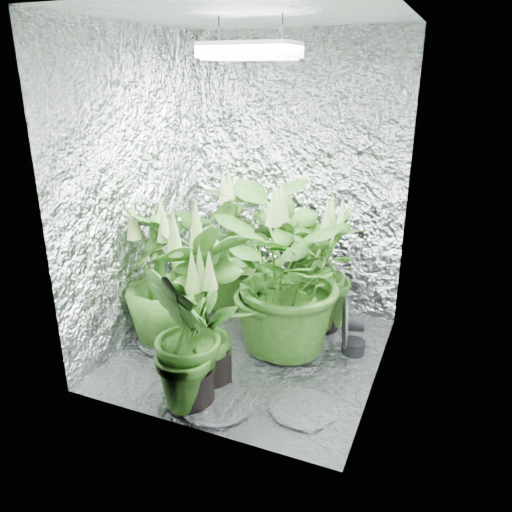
{
  "coord_description": "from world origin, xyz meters",
  "views": [
    {
      "loc": [
        1.13,
        -2.61,
        1.72
      ],
      "look_at": [
        0.03,
        0.0,
        0.67
      ],
      "focal_mm": 35.0,
      "sensor_mm": 36.0,
      "label": 1
    }
  ],
  "objects_px": {
    "plant_f": "(205,307)",
    "grow_lamp": "(250,51)",
    "plant_b": "(289,263)",
    "plant_c": "(322,270)",
    "plant_a": "(228,243)",
    "plant_e": "(282,277)",
    "circulation_fan": "(350,330)",
    "plant_g": "(188,340)",
    "plant_d": "(162,279)"
  },
  "relations": [
    {
      "from": "plant_a",
      "to": "plant_d",
      "type": "xyz_separation_m",
      "value": [
        -0.15,
        -0.68,
        -0.05
      ]
    },
    {
      "from": "plant_e",
      "to": "circulation_fan",
      "type": "relative_size",
      "value": 2.98
    },
    {
      "from": "plant_c",
      "to": "plant_f",
      "type": "xyz_separation_m",
      "value": [
        -0.42,
        -0.92,
        0.06
      ]
    },
    {
      "from": "plant_b",
      "to": "circulation_fan",
      "type": "xyz_separation_m",
      "value": [
        0.5,
        -0.23,
        -0.31
      ]
    },
    {
      "from": "circulation_fan",
      "to": "plant_g",
      "type": "bearing_deg",
      "value": -143.76
    },
    {
      "from": "plant_d",
      "to": "plant_g",
      "type": "bearing_deg",
      "value": -47.2
    },
    {
      "from": "circulation_fan",
      "to": "plant_d",
      "type": "bearing_deg",
      "value": 179.33
    },
    {
      "from": "plant_g",
      "to": "circulation_fan",
      "type": "bearing_deg",
      "value": 52.61
    },
    {
      "from": "plant_e",
      "to": "plant_g",
      "type": "xyz_separation_m",
      "value": [
        -0.27,
        -0.69,
        -0.14
      ]
    },
    {
      "from": "plant_a",
      "to": "plant_b",
      "type": "relative_size",
      "value": 1.05
    },
    {
      "from": "grow_lamp",
      "to": "plant_e",
      "type": "height_order",
      "value": "grow_lamp"
    },
    {
      "from": "grow_lamp",
      "to": "plant_e",
      "type": "distance_m",
      "value": 1.3
    },
    {
      "from": "plant_g",
      "to": "circulation_fan",
      "type": "relative_size",
      "value": 2.36
    },
    {
      "from": "plant_d",
      "to": "plant_g",
      "type": "relative_size",
      "value": 1.12
    },
    {
      "from": "plant_d",
      "to": "plant_g",
      "type": "distance_m",
      "value": 0.75
    },
    {
      "from": "grow_lamp",
      "to": "plant_f",
      "type": "relative_size",
      "value": 0.46
    },
    {
      "from": "plant_a",
      "to": "plant_c",
      "type": "distance_m",
      "value": 0.77
    },
    {
      "from": "plant_b",
      "to": "plant_e",
      "type": "xyz_separation_m",
      "value": [
        0.1,
        -0.41,
        0.07
      ]
    },
    {
      "from": "plant_e",
      "to": "circulation_fan",
      "type": "xyz_separation_m",
      "value": [
        0.4,
        0.19,
        -0.38
      ]
    },
    {
      "from": "plant_f",
      "to": "grow_lamp",
      "type": "bearing_deg",
      "value": 76.29
    },
    {
      "from": "plant_a",
      "to": "plant_e",
      "type": "relative_size",
      "value": 0.93
    },
    {
      "from": "grow_lamp",
      "to": "plant_e",
      "type": "bearing_deg",
      "value": 15.4
    },
    {
      "from": "grow_lamp",
      "to": "plant_g",
      "type": "xyz_separation_m",
      "value": [
        -0.08,
        -0.64,
        -1.42
      ]
    },
    {
      "from": "plant_a",
      "to": "plant_d",
      "type": "distance_m",
      "value": 0.69
    },
    {
      "from": "plant_g",
      "to": "plant_c",
      "type": "bearing_deg",
      "value": 70.76
    },
    {
      "from": "plant_e",
      "to": "plant_a",
      "type": "bearing_deg",
      "value": 139.7
    },
    {
      "from": "plant_b",
      "to": "plant_c",
      "type": "bearing_deg",
      "value": 10.07
    },
    {
      "from": "plant_d",
      "to": "plant_b",
      "type": "bearing_deg",
      "value": 39.51
    },
    {
      "from": "grow_lamp",
      "to": "plant_d",
      "type": "relative_size",
      "value": 0.5
    },
    {
      "from": "grow_lamp",
      "to": "plant_c",
      "type": "height_order",
      "value": "grow_lamp"
    },
    {
      "from": "plant_b",
      "to": "plant_g",
      "type": "relative_size",
      "value": 1.12
    },
    {
      "from": "plant_b",
      "to": "plant_c",
      "type": "xyz_separation_m",
      "value": [
        0.23,
        0.04,
        -0.03
      ]
    },
    {
      "from": "plant_a",
      "to": "plant_f",
      "type": "xyz_separation_m",
      "value": [
        0.34,
        -1.0,
        -0.01
      ]
    },
    {
      "from": "grow_lamp",
      "to": "plant_b",
      "type": "distance_m",
      "value": 1.44
    },
    {
      "from": "grow_lamp",
      "to": "plant_e",
      "type": "xyz_separation_m",
      "value": [
        0.18,
        0.05,
        -1.28
      ]
    },
    {
      "from": "grow_lamp",
      "to": "plant_f",
      "type": "bearing_deg",
      "value": -103.71
    },
    {
      "from": "grow_lamp",
      "to": "plant_d",
      "type": "distance_m",
      "value": 1.5
    },
    {
      "from": "plant_c",
      "to": "plant_d",
      "type": "distance_m",
      "value": 1.09
    },
    {
      "from": "grow_lamp",
      "to": "plant_f",
      "type": "height_order",
      "value": "grow_lamp"
    },
    {
      "from": "plant_g",
      "to": "grow_lamp",
      "type": "bearing_deg",
      "value": 82.55
    },
    {
      "from": "grow_lamp",
      "to": "plant_c",
      "type": "relative_size",
      "value": 0.52
    },
    {
      "from": "plant_f",
      "to": "plant_d",
      "type": "bearing_deg",
      "value": 146.71
    },
    {
      "from": "plant_g",
      "to": "circulation_fan",
      "type": "height_order",
      "value": "plant_g"
    },
    {
      "from": "plant_e",
      "to": "plant_f",
      "type": "xyz_separation_m",
      "value": [
        -0.29,
        -0.47,
        -0.05
      ]
    },
    {
      "from": "plant_e",
      "to": "plant_f",
      "type": "distance_m",
      "value": 0.55
    },
    {
      "from": "plant_d",
      "to": "plant_g",
      "type": "xyz_separation_m",
      "value": [
        0.51,
        -0.55,
        -0.05
      ]
    },
    {
      "from": "plant_c",
      "to": "circulation_fan",
      "type": "distance_m",
      "value": 0.47
    },
    {
      "from": "plant_a",
      "to": "plant_e",
      "type": "height_order",
      "value": "plant_e"
    },
    {
      "from": "plant_b",
      "to": "plant_f",
      "type": "distance_m",
      "value": 0.9
    },
    {
      "from": "plant_g",
      "to": "plant_a",
      "type": "bearing_deg",
      "value": 106.34
    }
  ]
}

